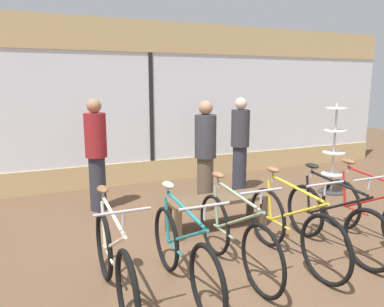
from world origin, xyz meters
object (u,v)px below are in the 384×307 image
(bicycle_center_left, at_px, (235,237))
(customer_by_window, at_px, (205,153))
(bicycle_left, at_px, (183,254))
(bicycle_right, at_px, (333,221))
(bicycle_center_right, at_px, (292,228))
(accessory_rack, at_px, (333,156))
(display_bench, at_px, (217,203))
(customer_mid_floor, at_px, (96,152))
(customer_near_rack, at_px, (240,143))
(bicycle_far_right, at_px, (370,213))
(bicycle_far_left, at_px, (114,262))

(bicycle_center_left, xyz_separation_m, customer_by_window, (0.60, 1.97, 0.52))
(bicycle_left, xyz_separation_m, bicycle_right, (2.00, 0.10, -0.00))
(bicycle_center_right, relative_size, accessory_rack, 1.04)
(bicycle_right, height_order, display_bench, bicycle_right)
(accessory_rack, distance_m, display_bench, 2.88)
(accessory_rack, bearing_deg, customer_mid_floor, 169.51)
(customer_near_rack, distance_m, customer_mid_floor, 2.63)
(bicycle_left, relative_size, bicycle_center_left, 1.00)
(bicycle_center_right, bearing_deg, customer_by_window, 93.34)
(display_bench, xyz_separation_m, customer_near_rack, (1.24, 1.48, 0.56))
(display_bench, bearing_deg, customer_near_rack, 49.92)
(bicycle_right, relative_size, bicycle_far_right, 1.00)
(bicycle_center_left, distance_m, customer_near_rack, 3.16)
(bicycle_right, distance_m, accessory_rack, 2.66)
(bicycle_center_left, xyz_separation_m, display_bench, (0.40, 1.17, -0.03))
(bicycle_far_right, bearing_deg, customer_mid_floor, 137.89)
(bicycle_center_left, height_order, bicycle_right, bicycle_center_left)
(bicycle_left, bearing_deg, bicycle_center_left, 11.84)
(bicycle_center_right, bearing_deg, customer_near_rack, 71.15)
(bicycle_right, distance_m, bicycle_far_right, 0.62)
(bicycle_left, height_order, customer_near_rack, customer_near_rack)
(bicycle_center_right, height_order, bicycle_far_right, bicycle_center_right)
(bicycle_far_left, bearing_deg, bicycle_left, -8.59)
(customer_near_rack, xyz_separation_m, customer_mid_floor, (-2.63, -0.01, 0.02))
(bicycle_center_left, xyz_separation_m, customer_near_rack, (1.64, 2.65, 0.53))
(display_bench, xyz_separation_m, customer_mid_floor, (-1.39, 1.47, 0.57))
(accessory_rack, xyz_separation_m, display_bench, (-2.78, -0.70, -0.32))
(bicycle_center_left, bearing_deg, bicycle_left, -168.16)
(customer_near_rack, distance_m, customer_by_window, 1.24)
(bicycle_far_left, height_order, customer_mid_floor, customer_mid_floor)
(bicycle_center_right, height_order, display_bench, bicycle_center_right)
(bicycle_left, relative_size, customer_near_rack, 0.98)
(customer_near_rack, bearing_deg, customer_by_window, -146.95)
(bicycle_far_left, height_order, bicycle_right, bicycle_far_left)
(bicycle_far_left, distance_m, display_bench, 2.09)
(bicycle_center_right, bearing_deg, bicycle_far_right, 1.23)
(bicycle_center_left, distance_m, display_bench, 1.24)
(bicycle_far_left, distance_m, customer_near_rack, 4.03)
(bicycle_far_right, height_order, display_bench, bicycle_far_right)
(bicycle_right, xyz_separation_m, display_bench, (-0.95, 1.21, -0.02))
(bicycle_center_right, distance_m, bicycle_right, 0.63)
(bicycle_right, distance_m, customer_by_window, 2.20)
(bicycle_right, relative_size, accessory_rack, 1.03)
(bicycle_left, relative_size, customer_mid_floor, 0.96)
(bicycle_left, relative_size, display_bench, 1.23)
(bicycle_far_left, relative_size, customer_near_rack, 0.97)
(bicycle_far_left, distance_m, bicycle_left, 0.66)
(bicycle_right, bearing_deg, bicycle_far_right, 0.10)
(customer_near_rack, bearing_deg, bicycle_right, -96.30)
(display_bench, relative_size, customer_by_window, 0.80)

